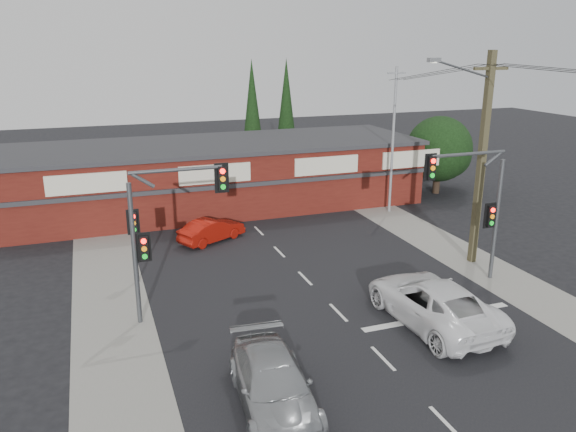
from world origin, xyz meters
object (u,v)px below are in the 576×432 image
object	(u,v)px
silver_suv	(273,384)
shop_building	(217,174)
red_sedan	(212,230)
utility_pole	(480,153)
white_suv	(433,302)

from	to	relation	value
silver_suv	shop_building	bearing A→B (deg)	86.40
red_sedan	utility_pole	xyz separation A→B (m)	(11.25, -7.27, 4.77)
white_suv	silver_suv	xyz separation A→B (m)	(-7.36, -2.93, -0.12)
red_sedan	utility_pole	world-z (taller)	utility_pole
silver_suv	utility_pole	bearing A→B (deg)	36.39
silver_suv	utility_pole	size ratio (longest dim) A/B	0.51
utility_pole	silver_suv	bearing A→B (deg)	-148.74
red_sedan	shop_building	world-z (taller)	shop_building
silver_suv	utility_pole	distance (m)	15.56
silver_suv	red_sedan	xyz separation A→B (m)	(1.44, 14.97, -0.12)
shop_building	red_sedan	bearing A→B (deg)	-105.71
red_sedan	shop_building	size ratio (longest dim) A/B	0.14
silver_suv	utility_pole	xyz separation A→B (m)	(12.69, 7.70, 4.65)
white_suv	utility_pole	size ratio (longest dim) A/B	0.62
white_suv	utility_pole	xyz separation A→B (m)	(5.34, 4.77, 4.54)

